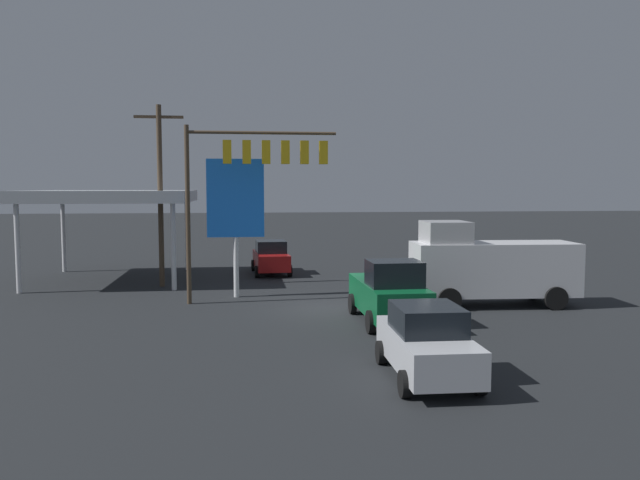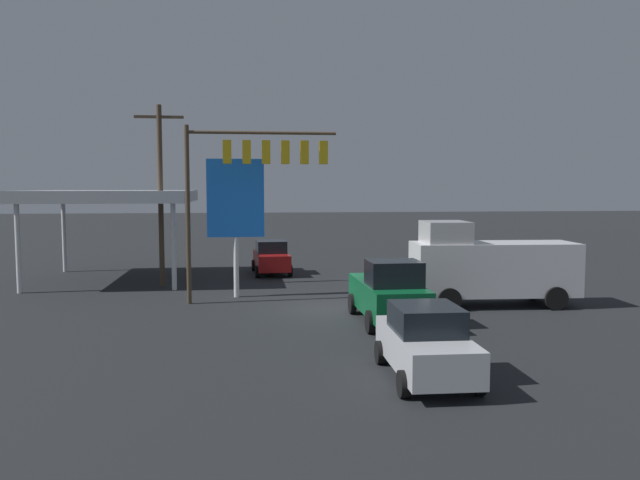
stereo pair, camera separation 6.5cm
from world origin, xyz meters
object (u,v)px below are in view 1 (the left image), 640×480
Objects in this scene: utility_pole at (160,191)px; pickup_parked at (389,293)px; sedan_waiting at (427,342)px; sedan_far at (271,257)px; traffic_signal_assembly at (253,166)px; delivery_truck at (489,266)px; price_sign at (235,202)px.

pickup_parked is at bearing 133.68° from utility_pole.
pickup_parked is 1.17× the size of sedan_waiting.
pickup_parked is at bearing 11.94° from sedan_far.
utility_pole is at bearing -47.76° from traffic_signal_assembly.
sedan_far is (3.69, -13.84, -0.16)m from pickup_parked.
pickup_parked is 1.16× the size of sedan_far.
traffic_signal_assembly reaches higher than delivery_truck.
traffic_signal_assembly is 2.26m from price_sign.
utility_pole is at bearing -43.46° from price_sign.
price_sign reaches higher than sedan_waiting.
traffic_signal_assembly is at bearing 118.26° from price_sign.
pickup_parked is (-5.62, 6.26, -3.21)m from price_sign.
utility_pole reaches higher than price_sign.
traffic_signal_assembly is at bearing -8.44° from delivery_truck.
sedan_waiting is (-5.03, 12.89, -3.37)m from price_sign.
utility_pole is 1.45× the size of price_sign.
price_sign is 0.91× the size of delivery_truck.
utility_pole is 7.96m from sedan_far.
traffic_signal_assembly is 13.21m from sedan_waiting.
utility_pole is 2.04× the size of sedan_waiting.
sedan_waiting is at bearing 62.51° from delivery_truck.
sedan_far is (8.69, -11.00, -0.74)m from delivery_truck.
delivery_truck is (-10.62, 3.41, -2.63)m from price_sign.
delivery_truck is 11.03m from sedan_waiting.
delivery_truck is 14.04m from sedan_far.
delivery_truck is 1.56× the size of sedan_waiting.
sedan_far and sedan_waiting have the same top height.
price_sign reaches higher than delivery_truck.
price_sign is at bearing -14.79° from delivery_truck.
sedan_far is 1.01× the size of sedan_waiting.
delivery_truck is at bearing 168.53° from traffic_signal_assembly.
sedan_waiting is at bearing 110.40° from traffic_signal_assembly.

